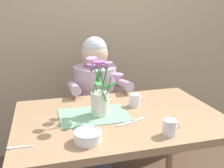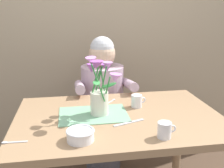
{
  "view_description": "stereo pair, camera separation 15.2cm",
  "coord_description": "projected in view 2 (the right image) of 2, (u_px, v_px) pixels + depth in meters",
  "views": [
    {
      "loc": [
        -0.42,
        -1.35,
        1.35
      ],
      "look_at": [
        -0.03,
        0.05,
        0.92
      ],
      "focal_mm": 41.84,
      "sensor_mm": 36.0,
      "label": 1
    },
    {
      "loc": [
        -0.27,
        -1.39,
        1.35
      ],
      "look_at": [
        -0.03,
        0.05,
        0.92
      ],
      "focal_mm": 41.84,
      "sensor_mm": 36.0,
      "label": 2
    }
  ],
  "objects": [
    {
      "name": "striped_placemat",
      "position": [
        93.0,
        114.0,
        1.54
      ],
      "size": [
        0.4,
        0.28,
        0.0
      ],
      "primitive_type": "cube",
      "color": "#7AB289",
      "rests_on": "dining_table"
    },
    {
      "name": "dinner_knife",
      "position": [
        129.0,
        123.0,
        1.43
      ],
      "size": [
        0.19,
        0.08,
        0.0
      ],
      "primitive_type": "cube",
      "rotation": [
        0.0,
        0.0,
        0.33
      ],
      "color": "silver",
      "rests_on": "dining_table"
    },
    {
      "name": "wood_panel_backdrop",
      "position": [
        98.0,
        18.0,
        2.37
      ],
      "size": [
        4.0,
        0.1,
        2.5
      ],
      "primitive_type": "cube",
      "color": "tan",
      "rests_on": "ground_plane"
    },
    {
      "name": "spoon_0",
      "position": [
        10.0,
        142.0,
        1.22
      ],
      "size": [
        0.12,
        0.02,
        0.01
      ],
      "color": "silver",
      "rests_on": "dining_table"
    },
    {
      "name": "spoon_2",
      "position": [
        112.0,
        101.0,
        1.76
      ],
      "size": [
        0.09,
        0.1,
        0.01
      ],
      "color": "silver",
      "rests_on": "dining_table"
    },
    {
      "name": "seated_person",
      "position": [
        103.0,
        106.0,
        2.16
      ],
      "size": [
        0.45,
        0.47,
        1.14
      ],
      "rotation": [
        0.0,
        0.0,
        -0.01
      ],
      "color": "#4C4C56",
      "rests_on": "ground_plane"
    },
    {
      "name": "ceramic_mug",
      "position": [
        137.0,
        101.0,
        1.65
      ],
      "size": [
        0.09,
        0.07,
        0.08
      ],
      "color": "silver",
      "rests_on": "dining_table"
    },
    {
      "name": "tea_cup",
      "position": [
        165.0,
        130.0,
        1.26
      ],
      "size": [
        0.09,
        0.07,
        0.08
      ],
      "color": "silver",
      "rests_on": "dining_table"
    },
    {
      "name": "spoon_1",
      "position": [
        140.0,
        99.0,
        1.79
      ],
      "size": [
        0.04,
        0.12,
        0.01
      ],
      "color": "silver",
      "rests_on": "dining_table"
    },
    {
      "name": "flower_vase",
      "position": [
        100.0,
        88.0,
        1.49
      ],
      "size": [
        0.21,
        0.26,
        0.35
      ],
      "color": "silver",
      "rests_on": "dining_table"
    },
    {
      "name": "ceramic_bowl",
      "position": [
        80.0,
        135.0,
        1.23
      ],
      "size": [
        0.14,
        0.14,
        0.06
      ],
      "color": "white",
      "rests_on": "dining_table"
    },
    {
      "name": "dining_table",
      "position": [
        119.0,
        131.0,
        1.55
      ],
      "size": [
        1.2,
        0.8,
        0.74
      ],
      "color": "#9E7A56",
      "rests_on": "ground_plane"
    }
  ]
}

